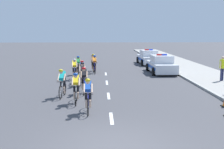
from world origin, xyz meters
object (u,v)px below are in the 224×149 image
object	(u,v)px
cyclist_ninth	(94,64)
cyclist_tenth	(93,62)
cyclist_sixth	(82,71)
cyclist_eighth	(78,65)
police_car_second	(148,58)
cyclist_seventh	(75,69)
cyclist_third	(62,82)
spectator_closest	(222,67)
cyclist_second	(76,87)
cyclist_lead	(88,94)
cyclist_fourth	(84,79)
police_car_nearest	(161,65)
cyclist_fifth	(82,73)

from	to	relation	value
cyclist_ninth	cyclist_tenth	bearing A→B (deg)	95.89
cyclist_sixth	cyclist_eighth	distance (m)	3.57
cyclist_tenth	police_car_second	world-z (taller)	police_car_second
cyclist_seventh	cyclist_tenth	distance (m)	4.52
cyclist_tenth	cyclist_sixth	bearing A→B (deg)	-96.39
cyclist_third	cyclist_eighth	size ratio (longest dim) A/B	1.00
cyclist_ninth	spectator_closest	world-z (taller)	spectator_closest
cyclist_second	cyclist_third	bearing A→B (deg)	121.77
cyclist_third	cyclist_seventh	world-z (taller)	same
cyclist_lead	cyclist_tenth	distance (m)	12.79
cyclist_third	cyclist_fourth	distance (m)	1.40
cyclist_sixth	police_car_second	xyz separation A→B (m)	(6.30, 10.61, -0.11)
cyclist_ninth	cyclist_eighth	bearing A→B (deg)	-149.86
cyclist_tenth	police_car_nearest	world-z (taller)	police_car_nearest
cyclist_sixth	cyclist_tenth	world-z (taller)	same
cyclist_lead	police_car_second	bearing A→B (deg)	72.62
cyclist_lead	police_car_nearest	world-z (taller)	police_car_nearest
cyclist_sixth	cyclist_seventh	xyz separation A→B (m)	(-0.61, 1.17, 0.00)
cyclist_second	cyclist_tenth	world-z (taller)	same
cyclist_third	cyclist_sixth	size ratio (longest dim) A/B	1.00
cyclist_second	police_car_nearest	bearing A→B (deg)	57.71
cyclist_eighth	police_car_second	bearing A→B (deg)	46.02
cyclist_third	cyclist_sixth	bearing A→B (deg)	79.93
police_car_second	cyclist_eighth	bearing A→B (deg)	-133.98
cyclist_eighth	cyclist_tenth	size ratio (longest dim) A/B	1.00
police_car_nearest	spectator_closest	xyz separation A→B (m)	(3.18, -4.58, 0.40)
cyclist_fourth	cyclist_lead	bearing A→B (deg)	-84.29
cyclist_ninth	cyclist_tenth	xyz separation A→B (m)	(-0.13, 1.25, 0.00)
cyclist_fourth	cyclist_sixth	bearing A→B (deg)	95.40
cyclist_eighth	cyclist_ninth	distance (m)	1.47
cyclist_eighth	cyclist_tenth	xyz separation A→B (m)	(1.14, 1.98, 0.00)
cyclist_eighth	cyclist_lead	bearing A→B (deg)	-83.50
cyclist_fourth	cyclist_sixth	distance (m)	3.46
cyclist_second	cyclist_seventh	world-z (taller)	same
cyclist_third	spectator_closest	bearing A→B (deg)	21.05
cyclist_sixth	cyclist_eighth	bearing A→B (deg)	98.43
cyclist_fifth	cyclist_seventh	xyz separation A→B (m)	(-0.69, 2.23, 0.00)
cyclist_second	cyclist_fifth	bearing A→B (deg)	89.80
cyclist_lead	cyclist_second	xyz separation A→B (m)	(-0.64, 1.61, 0.00)
cyclist_lead	cyclist_seventh	size ratio (longest dim) A/B	1.00
cyclist_third	cyclist_tenth	xyz separation A→B (m)	(1.39, 9.84, 0.00)
cyclist_seventh	cyclist_tenth	xyz separation A→B (m)	(1.23, 4.34, 0.00)
cyclist_second	cyclist_third	world-z (taller)	same
cyclist_lead	cyclist_sixth	size ratio (longest dim) A/B	1.00
police_car_second	cyclist_ninth	bearing A→B (deg)	-131.25
cyclist_fifth	cyclist_eighth	distance (m)	4.63
cyclist_third	cyclist_tenth	size ratio (longest dim) A/B	1.00
cyclist_fifth	cyclist_sixth	size ratio (longest dim) A/B	1.00
cyclist_seventh	cyclist_ninth	world-z (taller)	same
cyclist_seventh	police_car_nearest	size ratio (longest dim) A/B	0.39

